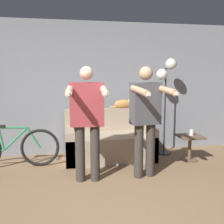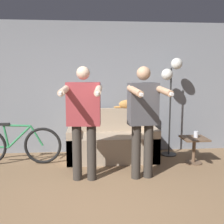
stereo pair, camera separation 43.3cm
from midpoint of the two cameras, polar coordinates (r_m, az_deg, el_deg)
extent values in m
cube|color=gray|center=(5.27, -7.11, 5.13)|extent=(10.00, 0.05, 2.60)
cube|color=tan|center=(4.95, -3.04, -7.59)|extent=(1.63, 0.81, 0.46)
cube|color=tan|center=(5.17, -3.57, -1.71)|extent=(1.63, 0.14, 0.45)
cube|color=tan|center=(4.89, -11.71, -7.09)|extent=(0.16, 0.81, 0.60)
cube|color=tan|center=(5.07, 5.29, -6.39)|extent=(0.16, 0.81, 0.60)
cylinder|color=#38332D|center=(3.96, -10.09, -8.96)|extent=(0.14, 0.14, 0.84)
cylinder|color=#38332D|center=(3.94, -6.90, -8.94)|extent=(0.14, 0.14, 0.84)
cube|color=#9E383D|center=(3.80, -8.73, 1.66)|extent=(0.50, 0.26, 0.63)
sphere|color=beige|center=(3.78, -8.88, 8.39)|extent=(0.19, 0.19, 0.19)
cylinder|color=beige|center=(3.55, -12.73, 4.60)|extent=(0.13, 0.51, 0.14)
cube|color=white|center=(3.31, -13.25, 3.93)|extent=(0.05, 0.13, 0.05)
cylinder|color=beige|center=(3.53, -5.28, 4.74)|extent=(0.13, 0.51, 0.14)
cube|color=white|center=(3.28, -5.24, 4.08)|extent=(0.05, 0.13, 0.05)
cylinder|color=#38332D|center=(4.04, 2.77, -8.52)|extent=(0.14, 0.14, 0.83)
cylinder|color=#38332D|center=(4.11, 5.34, -8.26)|extent=(0.14, 0.14, 0.83)
cube|color=#4C4C51|center=(3.93, 4.18, 1.84)|extent=(0.46, 0.27, 0.62)
sphere|color=tan|center=(3.90, 4.25, 8.40)|extent=(0.20, 0.20, 0.20)
cylinder|color=tan|center=(3.60, 2.66, 4.64)|extent=(0.15, 0.51, 0.14)
cube|color=white|center=(3.37, 4.14, 3.93)|extent=(0.05, 0.13, 0.05)
cylinder|color=tan|center=(3.77, 8.55, 4.71)|extent=(0.15, 0.51, 0.14)
cube|color=white|center=(3.55, 10.33, 4.03)|extent=(0.05, 0.13, 0.05)
ellipsoid|color=tan|center=(5.18, 0.08, 1.77)|extent=(0.35, 0.12, 0.17)
sphere|color=tan|center=(5.20, 1.69, 2.40)|extent=(0.11, 0.11, 0.11)
ellipsoid|color=tan|center=(5.17, -1.94, 1.10)|extent=(0.19, 0.04, 0.04)
cone|color=tan|center=(5.17, 1.53, 2.82)|extent=(0.03, 0.03, 0.03)
cone|color=tan|center=(5.21, 1.45, 2.85)|extent=(0.03, 0.03, 0.03)
cylinder|color=black|center=(5.40, 8.92, -8.76)|extent=(0.30, 0.30, 0.02)
cylinder|color=black|center=(5.22, 9.12, 0.07)|extent=(0.03, 0.03, 1.70)
sphere|color=white|center=(5.21, 10.41, 10.26)|extent=(0.22, 0.22, 0.22)
sphere|color=white|center=(5.15, 8.46, 8.10)|extent=(0.22, 0.22, 0.22)
cylinder|color=brown|center=(5.07, 14.10, -10.10)|extent=(0.30, 0.30, 0.02)
cylinder|color=brown|center=(5.00, 14.19, -7.81)|extent=(0.06, 0.06, 0.44)
cube|color=brown|center=(4.95, 14.28, -5.21)|extent=(0.43, 0.43, 0.03)
cylinder|color=silver|center=(4.95, 14.57, -4.36)|extent=(0.08, 0.08, 0.11)
torus|color=black|center=(4.77, -17.95, -7.42)|extent=(0.65, 0.05, 0.65)
cylinder|color=#338E56|center=(4.79, -22.71, -5.46)|extent=(0.42, 0.04, 0.40)
cylinder|color=#338E56|center=(4.84, -25.37, -5.37)|extent=(0.10, 0.04, 0.40)
cylinder|color=#338E56|center=(4.76, -23.23, -3.16)|extent=(0.46, 0.04, 0.05)
cylinder|color=#338E56|center=(4.74, -19.22, -5.33)|extent=(0.23, 0.04, 0.38)
camera|label=1|loc=(0.22, -92.86, -0.41)|focal=42.00mm
camera|label=2|loc=(0.22, 87.14, 0.41)|focal=42.00mm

